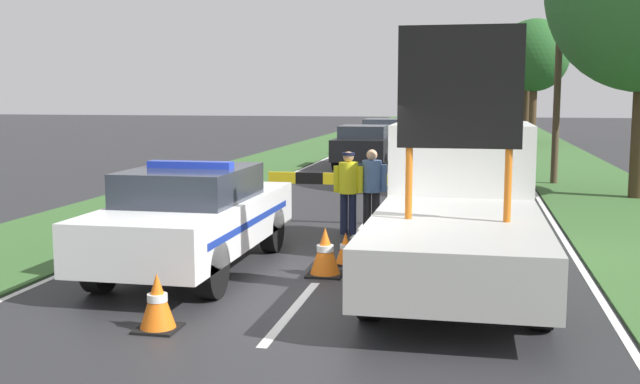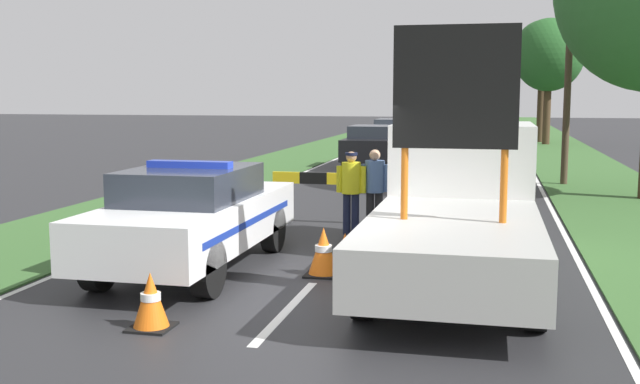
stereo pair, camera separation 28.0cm
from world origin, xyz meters
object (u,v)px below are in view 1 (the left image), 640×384
(queued_car_sedan_black, at_px, (364,145))
(police_officer, at_px, (348,185))
(traffic_cone_behind_barrier, at_px, (157,302))
(roadside_tree_near_left, at_px, (528,50))
(traffic_cone_near_police, at_px, (428,210))
(roadside_tree_near_right, at_px, (535,56))
(police_car, at_px, (195,216))
(work_truck, at_px, (460,201))
(queued_car_van_white, at_px, (385,136))
(queued_car_wagon_maroon, at_px, (464,165))
(traffic_cone_near_truck, at_px, (325,252))
(road_barrier, at_px, (351,182))
(traffic_cone_centre_front, at_px, (345,249))
(utility_pole, at_px, (559,52))
(pedestrian_civilian, at_px, (372,184))

(queued_car_sedan_black, bearing_deg, police_officer, 96.86)
(traffic_cone_behind_barrier, xyz_separation_m, roadside_tree_near_left, (6.30, 35.41, 4.71))
(traffic_cone_near_police, relative_size, roadside_tree_near_right, 0.09)
(police_car, distance_m, police_officer, 3.78)
(work_truck, height_order, queued_car_van_white, work_truck)
(queued_car_wagon_maroon, bearing_deg, queued_car_van_white, -74.16)
(police_officer, xyz_separation_m, queued_car_van_white, (-1.56, 19.42, -0.12))
(traffic_cone_near_truck, bearing_deg, traffic_cone_near_police, 75.76)
(queued_car_sedan_black, bearing_deg, police_car, 89.27)
(road_barrier, height_order, traffic_cone_centre_front, road_barrier)
(work_truck, bearing_deg, queued_car_sedan_black, -75.05)
(work_truck, height_order, utility_pole, utility_pole)
(police_car, bearing_deg, pedestrian_civilian, 63.04)
(road_barrier, bearing_deg, traffic_cone_centre_front, -84.50)
(queued_car_sedan_black, bearing_deg, utility_pole, 147.20)
(queued_car_wagon_maroon, xyz_separation_m, utility_pole, (2.58, 2.48, 3.10))
(traffic_cone_behind_barrier, bearing_deg, roadside_tree_near_left, 79.91)
(traffic_cone_near_police, distance_m, traffic_cone_near_truck, 4.91)
(road_barrier, relative_size, traffic_cone_behind_barrier, 5.24)
(traffic_cone_near_truck, bearing_deg, queued_car_wagon_maroon, 79.28)
(queued_car_wagon_maroon, bearing_deg, pedestrian_civilian, 75.66)
(pedestrian_civilian, bearing_deg, queued_car_sedan_black, 74.09)
(road_barrier, xyz_separation_m, traffic_cone_centre_front, (0.48, -3.53, -0.63))
(queued_car_van_white, bearing_deg, queued_car_wagon_maroon, 105.84)
(police_car, relative_size, utility_pole, 0.65)
(traffic_cone_near_truck, xyz_separation_m, utility_pole, (4.46, 12.38, 3.49))
(traffic_cone_near_police, xyz_separation_m, roadside_tree_near_right, (3.95, 25.88, 4.37))
(queued_car_van_white, height_order, utility_pole, utility_pole)
(traffic_cone_near_truck, height_order, traffic_cone_behind_barrier, traffic_cone_near_truck)
(roadside_tree_near_left, height_order, roadside_tree_near_right, roadside_tree_near_left)
(police_car, distance_m, traffic_cone_near_police, 5.79)
(queued_car_van_white, bearing_deg, road_barrier, 94.50)
(queued_car_van_white, bearing_deg, traffic_cone_behind_barrier, 90.91)
(work_truck, xyz_separation_m, queued_car_wagon_maroon, (-0.03, 9.21, -0.32))
(traffic_cone_near_truck, relative_size, roadside_tree_near_left, 0.11)
(pedestrian_civilian, bearing_deg, road_barrier, 97.56)
(traffic_cone_near_police, distance_m, roadside_tree_near_left, 28.42)
(work_truck, xyz_separation_m, queued_car_van_white, (-3.66, 22.02, -0.25))
(traffic_cone_near_truck, bearing_deg, traffic_cone_centre_front, 76.69)
(traffic_cone_near_police, xyz_separation_m, queued_car_van_white, (-2.97, 17.94, 0.53))
(police_officer, relative_size, traffic_cone_near_police, 2.81)
(queued_car_wagon_maroon, relative_size, roadside_tree_near_right, 0.64)
(traffic_cone_behind_barrier, relative_size, queued_car_wagon_maroon, 0.16)
(traffic_cone_near_police, height_order, traffic_cone_behind_barrier, traffic_cone_behind_barrier)
(police_car, relative_size, queued_car_van_white, 1.04)
(police_officer, relative_size, utility_pole, 0.21)
(police_officer, relative_size, pedestrian_civilian, 0.98)
(pedestrian_civilian, relative_size, queued_car_sedan_black, 0.40)
(road_barrier, bearing_deg, traffic_cone_near_police, 15.52)
(traffic_cone_centre_front, relative_size, roadside_tree_near_left, 0.08)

